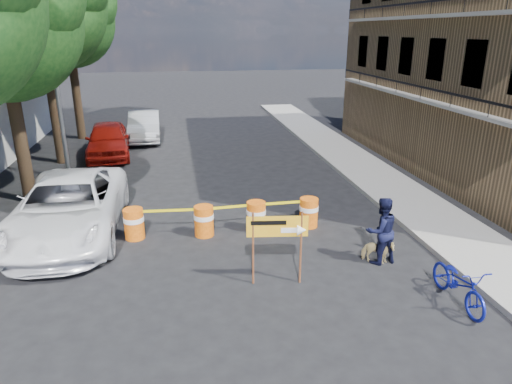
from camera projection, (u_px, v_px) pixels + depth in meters
name	position (u px, v px, depth m)	size (l,w,h in m)	color
ground	(255.00, 286.00, 10.70)	(120.00, 120.00, 0.00)	black
sidewalk_east	(389.00, 187.00, 17.25)	(2.40, 40.00, 0.15)	gray
tree_mid_a	(1.00, 19.00, 14.08)	(5.25, 5.00, 8.68)	#332316
tree_mid_b	(41.00, 3.00, 18.48)	(5.67, 5.40, 9.62)	#332316
tree_far	(68.00, 19.00, 23.28)	(5.04, 4.80, 8.84)	#332316
streetlamp	(55.00, 67.00, 17.07)	(1.25, 0.18, 8.00)	gray
barrel_far_left	(134.00, 223.00, 13.02)	(0.58, 0.58, 0.90)	#C3490B
barrel_mid_left	(204.00, 220.00, 13.21)	(0.58, 0.58, 0.90)	#C3490B
barrel_mid_right	(256.00, 216.00, 13.55)	(0.58, 0.58, 0.90)	#C3490B
barrel_far_right	(309.00, 212.00, 13.83)	(0.58, 0.58, 0.90)	#C3490B
detour_sign	(285.00, 232.00, 10.40)	(1.40, 0.35, 1.82)	#592D19
pedestrian	(381.00, 231.00, 11.53)	(0.86, 0.67, 1.77)	black
bicycle	(462.00, 264.00, 9.73)	(0.67, 1.00, 1.91)	#141EA5
dog	(377.00, 251.00, 11.66)	(0.36, 0.79, 0.67)	tan
suv_white	(68.00, 207.00, 13.15)	(2.84, 6.16, 1.71)	white
sedan_red	(108.00, 140.00, 21.45)	(1.90, 4.73, 1.61)	maroon
sedan_silver	(144.00, 126.00, 24.80)	(1.62, 4.64, 1.53)	#B5B8BD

